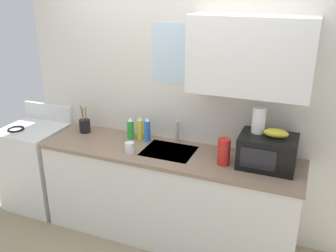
{
  "coord_description": "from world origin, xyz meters",
  "views": [
    {
      "loc": [
        1.14,
        -2.82,
        2.34
      ],
      "look_at": [
        0.0,
        0.0,
        1.15
      ],
      "focal_mm": 39.68,
      "sensor_mm": 36.0,
      "label": 1
    }
  ],
  "objects": [
    {
      "name": "sink_faucet",
      "position": [
        0.0,
        0.24,
        1.0
      ],
      "size": [
        0.03,
        0.03,
        0.21
      ],
      "primitive_type": "cylinder",
      "color": "#B2B5BA",
      "rests_on": "counter_unit"
    },
    {
      "name": "dish_soap_bottle_green",
      "position": [
        -0.45,
        0.14,
        1.0
      ],
      "size": [
        0.07,
        0.07,
        0.22
      ],
      "color": "green",
      "rests_on": "counter_unit"
    },
    {
      "name": "banana_bunch",
      "position": [
        0.91,
        0.05,
        1.2
      ],
      "size": [
        0.2,
        0.11,
        0.07
      ],
      "primitive_type": "ellipsoid",
      "color": "gold",
      "rests_on": "microwave"
    },
    {
      "name": "dish_soap_bottle_yellow",
      "position": [
        -0.36,
        0.18,
        1.01
      ],
      "size": [
        0.06,
        0.06,
        0.23
      ],
      "color": "yellow",
      "rests_on": "counter_unit"
    },
    {
      "name": "stove_range",
      "position": [
        -1.54,
        0.0,
        0.46
      ],
      "size": [
        0.6,
        0.6,
        1.08
      ],
      "color": "white",
      "rests_on": "ground"
    },
    {
      "name": "microwave",
      "position": [
        0.86,
        0.05,
        1.04
      ],
      "size": [
        0.46,
        0.35,
        0.27
      ],
      "color": "black",
      "rests_on": "counter_unit"
    },
    {
      "name": "kitchen_wall_assembly",
      "position": [
        0.13,
        0.31,
        1.36
      ],
      "size": [
        3.16,
        0.42,
        2.5
      ],
      "color": "silver",
      "rests_on": "ground"
    },
    {
      "name": "counter_unit",
      "position": [
        0.0,
        0.0,
        0.46
      ],
      "size": [
        2.39,
        0.63,
        0.9
      ],
      "color": "white",
      "rests_on": "ground"
    },
    {
      "name": "mug_white",
      "position": [
        -0.32,
        -0.14,
        0.95
      ],
      "size": [
        0.08,
        0.08,
        0.09
      ],
      "primitive_type": "cylinder",
      "color": "white",
      "rests_on": "counter_unit"
    },
    {
      "name": "paper_towel_roll",
      "position": [
        0.76,
        0.1,
        1.28
      ],
      "size": [
        0.11,
        0.11,
        0.22
      ],
      "primitive_type": "cylinder",
      "color": "white",
      "rests_on": "microwave"
    },
    {
      "name": "cereal_canister",
      "position": [
        0.52,
        -0.05,
        1.01
      ],
      "size": [
        0.1,
        0.1,
        0.23
      ],
      "primitive_type": "cylinder",
      "color": "red",
      "rests_on": "counter_unit"
    },
    {
      "name": "utensil_crock",
      "position": [
        -0.96,
        0.12,
        0.97
      ],
      "size": [
        0.11,
        0.11,
        0.28
      ],
      "color": "black",
      "rests_on": "counter_unit"
    },
    {
      "name": "dish_soap_bottle_blue",
      "position": [
        -0.28,
        0.15,
        1.01
      ],
      "size": [
        0.06,
        0.06,
        0.24
      ],
      "color": "blue",
      "rests_on": "counter_unit"
    }
  ]
}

